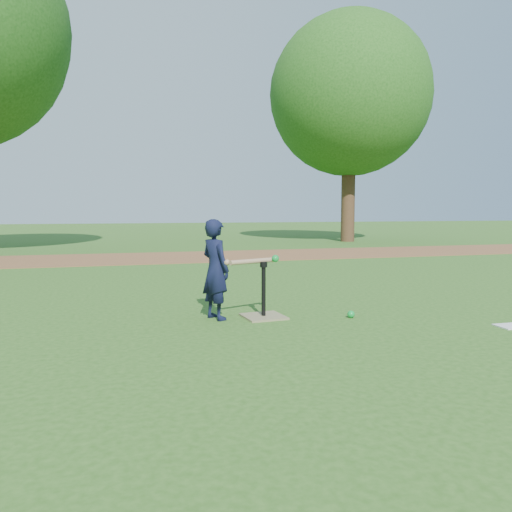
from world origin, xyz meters
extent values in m
plane|color=#285116|center=(0.00, 0.00, 0.00)|extent=(80.00, 80.00, 0.00)
cube|color=brown|center=(0.00, 7.50, 0.01)|extent=(24.00, 3.00, 0.01)
imported|color=black|center=(-0.82, 0.37, 0.54)|extent=(0.40, 0.46, 1.08)
sphere|color=#0D9031|center=(0.61, 0.02, 0.04)|extent=(0.08, 0.08, 0.08)
cube|color=silver|center=(1.98, -0.81, 0.01)|extent=(0.30, 0.23, 0.01)
cube|color=olive|center=(-0.30, 0.30, 0.01)|extent=(0.47, 0.47, 0.02)
cylinder|color=black|center=(-0.30, 0.30, 0.30)|extent=(0.05, 0.05, 0.55)
cylinder|color=black|center=(-0.30, 0.30, 0.58)|extent=(0.08, 0.08, 0.06)
cylinder|color=#A3805F|center=(-0.42, 0.28, 0.63)|extent=(0.58, 0.27, 0.05)
sphere|color=#A3805F|center=(-0.72, 0.24, 0.63)|extent=(0.06, 0.06, 0.06)
sphere|color=#0D9031|center=(-0.16, 0.33, 0.64)|extent=(0.08, 0.08, 0.08)
cylinder|color=#382316|center=(6.50, 12.00, 1.71)|extent=(0.50, 0.50, 3.42)
sphere|color=#285B19|center=(6.50, 12.00, 5.30)|extent=(5.80, 5.80, 5.80)
camera|label=1|loc=(-1.86, -4.84, 1.18)|focal=35.00mm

